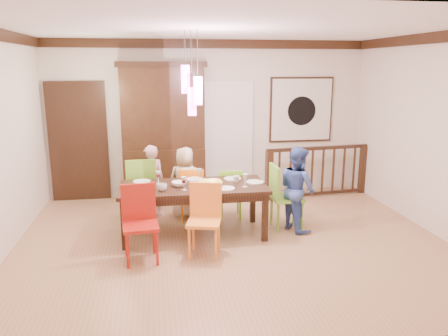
{
  "coord_description": "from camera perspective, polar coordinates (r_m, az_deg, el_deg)",
  "views": [
    {
      "loc": [
        -1.02,
        -5.7,
        2.43
      ],
      "look_at": [
        -0.04,
        0.46,
        0.97
      ],
      "focal_mm": 35.0,
      "sensor_mm": 36.0,
      "label": 1
    }
  ],
  "objects": [
    {
      "name": "floor",
      "position": [
        6.28,
        1.03,
        -9.57
      ],
      "size": [
        6.0,
        6.0,
        0.0
      ],
      "primitive_type": "plane",
      "color": "#A67950",
      "rests_on": "ground"
    },
    {
      "name": "ceiling",
      "position": [
        5.81,
        1.15,
        17.85
      ],
      "size": [
        6.0,
        6.0,
        0.0
      ],
      "primitive_type": "plane",
      "rotation": [
        3.14,
        0.0,
        0.0
      ],
      "color": "white",
      "rests_on": "wall_back"
    },
    {
      "name": "wall_back",
      "position": [
        8.32,
        -1.96,
        6.43
      ],
      "size": [
        6.0,
        0.0,
        6.0
      ],
      "primitive_type": "plane",
      "rotation": [
        1.57,
        0.0,
        0.0
      ],
      "color": "beige",
      "rests_on": "floor"
    },
    {
      "name": "wall_right",
      "position": [
        7.04,
        25.94,
        3.88
      ],
      "size": [
        0.0,
        5.0,
        5.0
      ],
      "primitive_type": "plane",
      "rotation": [
        1.57,
        0.0,
        -1.57
      ],
      "color": "beige",
      "rests_on": "floor"
    },
    {
      "name": "crown_molding",
      "position": [
        5.8,
        1.14,
        17.07
      ],
      "size": [
        6.0,
        5.0,
        0.16
      ],
      "primitive_type": null,
      "color": "black",
      "rests_on": "wall_back"
    },
    {
      "name": "panel_door",
      "position": [
        8.38,
        -18.43,
        3.04
      ],
      "size": [
        1.04,
        0.07,
        2.24
      ],
      "primitive_type": "cube",
      "color": "black",
      "rests_on": "wall_back"
    },
    {
      "name": "white_doorway",
      "position": [
        8.39,
        0.47,
        3.73
      ],
      "size": [
        0.97,
        0.05,
        2.22
      ],
      "primitive_type": "cube",
      "color": "silver",
      "rests_on": "wall_back"
    },
    {
      "name": "painting",
      "position": [
        8.67,
        10.05,
        7.5
      ],
      "size": [
        1.25,
        0.06,
        1.25
      ],
      "color": "black",
      "rests_on": "wall_back"
    },
    {
      "name": "pendant_cluster",
      "position": [
        6.08,
        -4.25,
        10.13
      ],
      "size": [
        0.27,
        0.21,
        1.14
      ],
      "color": "#EA46A1",
      "rests_on": "ceiling"
    },
    {
      "name": "dining_table",
      "position": [
        6.32,
        -4.03,
        -3.02
      ],
      "size": [
        2.1,
        0.96,
        0.75
      ],
      "rotation": [
        0.0,
        0.0,
        -0.0
      ],
      "color": "black",
      "rests_on": "floor"
    },
    {
      "name": "chair_far_left",
      "position": [
        7.11,
        -10.82,
        -2.06
      ],
      "size": [
        0.5,
        0.5,
        1.03
      ],
      "rotation": [
        0.0,
        0.0,
        3.23
      ],
      "color": "#71B930",
      "rests_on": "floor"
    },
    {
      "name": "chair_far_mid",
      "position": [
        7.03,
        -4.26,
        -2.84
      ],
      "size": [
        0.41,
        0.41,
        0.86
      ],
      "rotation": [
        0.0,
        0.0,
        3.07
      ],
      "color": "orange",
      "rests_on": "floor"
    },
    {
      "name": "chair_far_right",
      "position": [
        7.1,
        0.8,
        -2.82
      ],
      "size": [
        0.39,
        0.39,
        0.82
      ],
      "rotation": [
        0.0,
        0.0,
        3.08
      ],
      "color": "#78D024",
      "rests_on": "floor"
    },
    {
      "name": "chair_near_left",
      "position": [
        5.59,
        -10.88,
        -6.64
      ],
      "size": [
        0.48,
        0.48,
        0.97
      ],
      "rotation": [
        0.0,
        0.0,
        0.11
      ],
      "color": "#A21A10",
      "rests_on": "floor"
    },
    {
      "name": "chair_near_mid",
      "position": [
        5.67,
        -2.63,
        -6.31
      ],
      "size": [
        0.51,
        0.51,
        0.94
      ],
      "rotation": [
        0.0,
        0.0,
        -0.24
      ],
      "color": "orange",
      "rests_on": "floor"
    },
    {
      "name": "chair_end_right",
      "position": [
        6.65,
        8.23,
        -3.17
      ],
      "size": [
        0.45,
        0.45,
        1.0
      ],
      "rotation": [
        0.0,
        0.0,
        1.58
      ],
      "color": "#6EB533",
      "rests_on": "floor"
    },
    {
      "name": "china_hutch",
      "position": [
        8.08,
        -7.92,
        4.71
      ],
      "size": [
        1.59,
        0.46,
        2.51
      ],
      "color": "black",
      "rests_on": "floor"
    },
    {
      "name": "balustrade",
      "position": [
        8.44,
        12.11,
        -0.32
      ],
      "size": [
        2.08,
        0.29,
        0.96
      ],
      "rotation": [
        0.0,
        0.0,
        0.1
      ],
      "color": "black",
      "rests_on": "floor"
    },
    {
      "name": "person_far_left",
      "position": [
        7.19,
        -9.48,
        -1.72
      ],
      "size": [
        0.49,
        0.38,
        1.2
      ],
      "primitive_type": "imported",
      "rotation": [
        0.0,
        0.0,
        3.38
      ],
      "color": "#EEB5C5",
      "rests_on": "floor"
    },
    {
      "name": "person_far_mid",
      "position": [
        7.16,
        -5.09,
        -1.83
      ],
      "size": [
        0.66,
        0.53,
        1.16
      ],
      "primitive_type": "imported",
      "rotation": [
        0.0,
        0.0,
        2.81
      ],
      "color": "beige",
      "rests_on": "floor"
    },
    {
      "name": "person_end_right",
      "position": [
        6.63,
        9.55,
        -2.67
      ],
      "size": [
        0.65,
        0.74,
        1.28
      ],
      "primitive_type": "imported",
      "rotation": [
        0.0,
        0.0,
        1.88
      ],
      "color": "#3C58A8",
      "rests_on": "floor"
    },
    {
      "name": "serving_bowl",
      "position": [
        6.2,
        -1.8,
        -2.11
      ],
      "size": [
        0.36,
        0.36,
        0.08
      ],
      "primitive_type": "imported",
      "rotation": [
        0.0,
        0.0,
        0.05
      ],
      "color": "yellow",
      "rests_on": "dining_table"
    },
    {
      "name": "small_bowl",
      "position": [
        6.27,
        -5.86,
        -2.08
      ],
      "size": [
        0.25,
        0.25,
        0.07
      ],
      "primitive_type": "imported",
      "rotation": [
        0.0,
        0.0,
        -0.17
      ],
      "color": "white",
      "rests_on": "dining_table"
    },
    {
      "name": "cup_left",
      "position": [
        6.06,
        -8.06,
        -2.53
      ],
      "size": [
        0.15,
        0.15,
        0.1
      ],
      "primitive_type": "imported",
      "rotation": [
        0.0,
        0.0,
        0.14
      ],
      "color": "silver",
      "rests_on": "dining_table"
    },
    {
      "name": "cup_right",
      "position": [
        6.46,
        1.62,
        -1.44
      ],
      "size": [
        0.11,
        0.11,
        0.09
      ],
      "primitive_type": "imported",
      "rotation": [
        0.0,
        0.0,
        -0.09
      ],
      "color": "silver",
      "rests_on": "dining_table"
    },
    {
      "name": "plate_far_left",
      "position": [
        6.59,
        -10.68,
        -1.73
      ],
      "size": [
        0.26,
        0.26,
        0.01
      ],
      "primitive_type": "cylinder",
      "color": "white",
      "rests_on": "dining_table"
    },
    {
      "name": "plate_far_mid",
      "position": [
        6.62,
        -3.87,
        -1.46
      ],
      "size": [
        0.26,
        0.26,
        0.01
      ],
      "primitive_type": "cylinder",
      "color": "white",
      "rests_on": "dining_table"
    },
    {
      "name": "plate_far_right",
      "position": [
        6.63,
        1.1,
        -1.4
      ],
      "size": [
        0.26,
        0.26,
        0.01
      ],
      "primitive_type": "cylinder",
      "color": "white",
      "rests_on": "dining_table"
    },
    {
      "name": "plate_near_left",
      "position": [
        6.0,
        -11.07,
        -3.23
      ],
      "size": [
        0.26,
        0.26,
        0.01
      ],
      "primitive_type": "cylinder",
      "color": "white",
      "rests_on": "dining_table"
    },
    {
      "name": "plate_near_mid",
      "position": [
        6.11,
        0.22,
        -2.68
      ],
      "size": [
        0.26,
        0.26,
        0.01
      ],
      "primitive_type": "cylinder",
      "color": "white",
      "rests_on": "dining_table"
    },
    {
      "name": "plate_end_right",
      "position": [
        6.45,
        4.05,
        -1.84
      ],
      "size": [
        0.26,
        0.26,
        0.01
      ],
      "primitive_type": "cylinder",
      "color": "white",
      "rests_on": "dining_table"
    },
    {
      "name": "wine_glass_a",
      "position": [
        6.42,
        -8.57,
        -1.23
      ],
      "size": [
        0.08,
        0.08,
        0.19
      ],
      "primitive_type": null,
      "color": "#590C19",
      "rests_on": "dining_table"
    },
    {
      "name": "wine_glass_b",
      "position": [
        6.5,
        -3.25,
        -0.93
      ],
      "size": [
        0.08,
        0.08,
        0.19
      ],
      "primitive_type": null,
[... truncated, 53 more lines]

